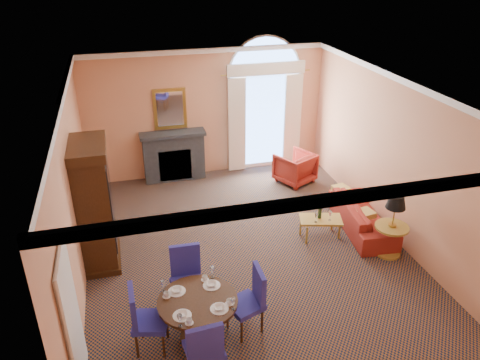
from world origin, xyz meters
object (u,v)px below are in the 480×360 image
object	(u,v)px
sofa	(362,216)
armchair	(295,168)
dining_table	(198,310)
armoire	(94,207)
coffee_table	(321,220)
side_table	(393,218)

from	to	relation	value
sofa	armchair	distance (m)	2.50
dining_table	sofa	world-z (taller)	dining_table
dining_table	sofa	distance (m)	4.44
armoire	coffee_table	world-z (taller)	armoire
dining_table	coffee_table	world-z (taller)	dining_table
armchair	armoire	bearing A→B (deg)	-2.29
armchair	side_table	world-z (taller)	side_table
armchair	coffee_table	bearing A→B (deg)	54.01
armchair	side_table	bearing A→B (deg)	73.58
armoire	coffee_table	bearing A→B (deg)	-4.75
armchair	coffee_table	world-z (taller)	coffee_table
sofa	coffee_table	xyz separation A→B (m)	(-0.98, -0.07, 0.10)
sofa	coffee_table	bearing A→B (deg)	100.55
sofa	side_table	bearing A→B (deg)	-170.56
dining_table	coffee_table	distance (m)	3.58
armoire	armchair	xyz separation A→B (m)	(4.70, 2.14, -0.75)
coffee_table	side_table	distance (m)	1.42
armoire	sofa	size ratio (longest dim) A/B	1.15
armchair	side_table	xyz separation A→B (m)	(0.62, -3.40, 0.41)
sofa	armchair	size ratio (longest dim) A/B	2.43
sofa	armchair	world-z (taller)	armchair
armoire	dining_table	distance (m)	2.91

